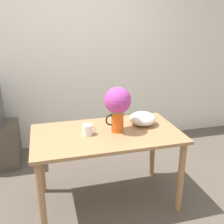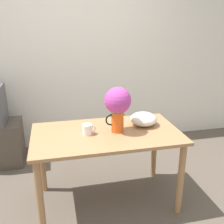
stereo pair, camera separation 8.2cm
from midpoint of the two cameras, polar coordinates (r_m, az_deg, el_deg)
The scene contains 6 objects.
ground_plane at distance 2.64m, azimuth -1.96°, elevation -22.25°, with size 12.00×12.00×0.00m, color brown.
wall_back at distance 3.68m, azimuth -7.39°, elevation 12.18°, with size 8.00×0.05×2.60m.
table at distance 2.50m, azimuth -0.24°, elevation -6.77°, with size 1.37×0.77×0.76m.
flower_vase at distance 2.38m, azimuth 2.23°, elevation 1.71°, with size 0.24×0.24×0.43m.
coffee_mug at distance 2.40m, azimuth -4.36°, elevation -3.79°, with size 0.13×0.09×0.10m.
white_bowl at distance 2.62m, azimuth 7.75°, elevation -1.51°, with size 0.27×0.27×0.13m.
Camera 2 is at (-0.32, -1.95, 1.76)m, focal length 42.00 mm.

